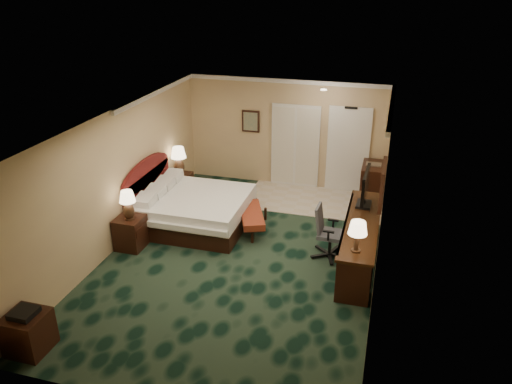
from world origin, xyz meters
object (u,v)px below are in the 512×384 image
(side_table, at_px, (28,332))
(desk_chair, at_px, (331,232))
(desk, at_px, (360,242))
(nightstand_far, at_px, (181,185))
(bed_bench, at_px, (252,221))
(tv, at_px, (365,188))
(lamp_far, at_px, (179,161))
(lamp_near, at_px, (128,205))
(nightstand_near, at_px, (131,232))
(minibar, at_px, (372,184))
(bed, at_px, (196,210))

(side_table, xyz_separation_m, desk_chair, (3.80, 3.76, 0.22))
(desk, bearing_deg, desk_chair, 176.50)
(desk_chair, bearing_deg, nightstand_far, 157.49)
(bed_bench, height_order, side_table, side_table)
(nightstand_far, relative_size, side_table, 0.93)
(side_table, distance_m, tv, 6.28)
(tv, xyz_separation_m, desk_chair, (-0.53, -0.70, -0.67))
(lamp_far, bearing_deg, nightstand_far, 26.33)
(bed_bench, xyz_separation_m, tv, (2.27, 0.07, 0.98))
(side_table, relative_size, desk, 0.21)
(desk_chair, bearing_deg, side_table, -132.33)
(desk, relative_size, tv, 3.07)
(lamp_near, xyz_separation_m, bed_bench, (2.06, 1.37, -0.73))
(bed_bench, bearing_deg, side_table, -137.23)
(desk, xyz_separation_m, tv, (-0.03, 0.74, 0.78))
(lamp_far, bearing_deg, lamp_near, -88.08)
(lamp_far, bearing_deg, side_table, -89.12)
(nightstand_near, relative_size, nightstand_far, 1.14)
(minibar, bearing_deg, nightstand_far, -168.88)
(bed_bench, distance_m, desk_chair, 1.88)
(bed, height_order, bed_bench, bed)
(nightstand_near, distance_m, bed_bench, 2.48)
(desk, xyz_separation_m, minibar, (0.03, 2.76, 0.06))
(desk_chair, bearing_deg, nightstand_near, -166.79)
(nightstand_far, height_order, desk_chair, desk_chair)
(lamp_far, distance_m, side_table, 5.63)
(lamp_far, xyz_separation_m, minibar, (4.48, 0.89, -0.44))
(tv, height_order, minibar, tv)
(nightstand_near, bearing_deg, desk_chair, 10.18)
(nightstand_far, xyz_separation_m, desk, (4.43, -1.88, 0.13))
(nightstand_near, bearing_deg, tv, 17.66)
(bed_bench, height_order, desk, desk)
(nightstand_far, bearing_deg, nightstand_near, -89.26)
(nightstand_near, bearing_deg, lamp_near, -58.79)
(bed, bearing_deg, bed_bench, 4.56)
(side_table, height_order, desk, desk)
(bed, bearing_deg, desk_chair, -10.25)
(nightstand_far, distance_m, side_table, 5.60)
(lamp_near, relative_size, bed_bench, 0.47)
(nightstand_near, bearing_deg, bed, 53.86)
(bed_bench, relative_size, tv, 1.34)
(lamp_near, height_order, side_table, lamp_near)
(lamp_near, distance_m, lamp_far, 2.58)
(nightstand_near, height_order, lamp_far, lamp_far)
(nightstand_near, distance_m, minibar, 5.59)
(lamp_near, height_order, lamp_far, lamp_far)
(lamp_far, height_order, minibar, lamp_far)
(bed, bearing_deg, desk, -9.19)
(lamp_far, relative_size, desk, 0.24)
(nightstand_far, distance_m, desk, 4.81)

